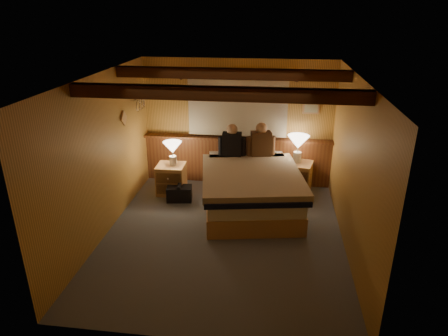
% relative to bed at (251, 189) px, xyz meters
% --- Properties ---
extents(floor, '(4.20, 4.20, 0.00)m').
position_rel_bed_xyz_m(floor, '(-0.35, -0.95, -0.37)').
color(floor, '#555B65').
rests_on(floor, ground).
extents(ceiling, '(4.20, 4.20, 0.00)m').
position_rel_bed_xyz_m(ceiling, '(-0.35, -0.95, 2.03)').
color(ceiling, '#C07E48').
rests_on(ceiling, wall_back).
extents(wall_back, '(3.60, 0.00, 3.60)m').
position_rel_bed_xyz_m(wall_back, '(-0.35, 1.15, 0.83)').
color(wall_back, gold).
rests_on(wall_back, floor).
extents(wall_left, '(0.00, 4.20, 4.20)m').
position_rel_bed_xyz_m(wall_left, '(-2.15, -0.95, 0.83)').
color(wall_left, gold).
rests_on(wall_left, floor).
extents(wall_right, '(0.00, 4.20, 4.20)m').
position_rel_bed_xyz_m(wall_right, '(1.45, -0.95, 0.83)').
color(wall_right, gold).
rests_on(wall_right, floor).
extents(wall_front, '(3.60, 0.00, 3.60)m').
position_rel_bed_xyz_m(wall_front, '(-0.35, -3.05, 0.83)').
color(wall_front, gold).
rests_on(wall_front, floor).
extents(wainscot, '(3.60, 0.23, 0.94)m').
position_rel_bed_xyz_m(wainscot, '(-0.35, 1.09, 0.12)').
color(wainscot, brown).
rests_on(wainscot, wall_back).
extents(curtain_window, '(2.18, 0.09, 1.11)m').
position_rel_bed_xyz_m(curtain_window, '(-0.35, 1.08, 1.15)').
color(curtain_window, '#472411').
rests_on(curtain_window, wall_back).
extents(ceiling_beams, '(3.60, 1.65, 0.16)m').
position_rel_bed_xyz_m(ceiling_beams, '(-0.35, -0.80, 1.94)').
color(ceiling_beams, '#472411').
rests_on(ceiling_beams, ceiling).
extents(coat_rail, '(0.05, 0.55, 0.24)m').
position_rel_bed_xyz_m(coat_rail, '(-2.07, 0.63, 1.30)').
color(coat_rail, silver).
rests_on(coat_rail, wall_left).
extents(framed_print, '(0.30, 0.04, 0.25)m').
position_rel_bed_xyz_m(framed_print, '(1.00, 1.13, 1.18)').
color(framed_print, tan).
rests_on(framed_print, wall_back).
extents(bed, '(1.91, 2.32, 0.71)m').
position_rel_bed_xyz_m(bed, '(0.00, 0.00, 0.00)').
color(bed, tan).
rests_on(bed, floor).
extents(nightstand_left, '(0.52, 0.47, 0.56)m').
position_rel_bed_xyz_m(nightstand_left, '(-1.51, 0.43, -0.09)').
color(nightstand_left, tan).
rests_on(nightstand_left, floor).
extents(nightstand_right, '(0.62, 0.58, 0.58)m').
position_rel_bed_xyz_m(nightstand_right, '(0.81, 0.79, -0.08)').
color(nightstand_right, tan).
rests_on(nightstand_right, floor).
extents(lamp_left, '(0.34, 0.34, 0.44)m').
position_rel_bed_xyz_m(lamp_left, '(-1.46, 0.45, 0.50)').
color(lamp_left, silver).
rests_on(lamp_left, nightstand_left).
extents(lamp_right, '(0.39, 0.39, 0.51)m').
position_rel_bed_xyz_m(lamp_right, '(0.80, 0.82, 0.57)').
color(lamp_right, silver).
rests_on(lamp_right, nightstand_right).
extents(person_left, '(0.51, 0.22, 0.62)m').
position_rel_bed_xyz_m(person_left, '(-0.40, 0.69, 0.58)').
color(person_left, black).
rests_on(person_left, bed).
extents(person_right, '(0.52, 0.28, 0.65)m').
position_rel_bed_xyz_m(person_right, '(0.12, 0.77, 0.59)').
color(person_right, '#523520').
rests_on(person_right, bed).
extents(duffel_bag, '(0.48, 0.33, 0.32)m').
position_rel_bed_xyz_m(duffel_bag, '(-1.29, 0.13, -0.23)').
color(duffel_bag, black).
rests_on(duffel_bag, floor).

